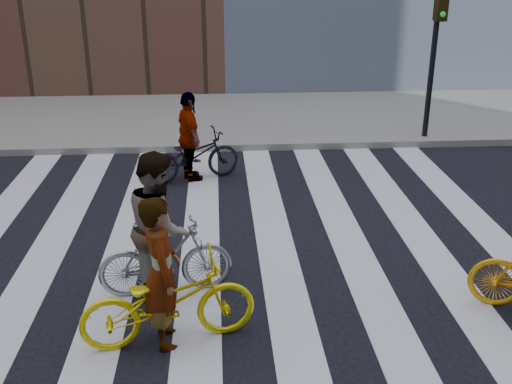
{
  "coord_description": "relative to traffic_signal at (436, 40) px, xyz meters",
  "views": [
    {
      "loc": [
        -0.27,
        -7.31,
        4.03
      ],
      "look_at": [
        0.25,
        0.3,
        0.95
      ],
      "focal_mm": 42.0,
      "sensor_mm": 36.0,
      "label": 1
    }
  ],
  "objects": [
    {
      "name": "rider_left",
      "position": [
        -5.29,
        -7.02,
        -1.41
      ],
      "size": [
        0.53,
        0.7,
        1.73
      ],
      "primitive_type": "imported",
      "rotation": [
        0.0,
        0.0,
        1.76
      ],
      "color": "slate",
      "rests_on": "ground"
    },
    {
      "name": "bike_dark_rear",
      "position": [
        -5.13,
        -1.98,
        -1.81
      ],
      "size": [
        1.91,
        1.21,
        0.95
      ],
      "primitive_type": "imported",
      "rotation": [
        0.0,
        0.0,
        1.92
      ],
      "color": "black",
      "rests_on": "ground"
    },
    {
      "name": "ground",
      "position": [
        -4.4,
        -5.32,
        -2.28
      ],
      "size": [
        100.0,
        100.0,
        0.0
      ],
      "primitive_type": "plane",
      "color": "black",
      "rests_on": "ground"
    },
    {
      "name": "bike_silver_mid",
      "position": [
        -5.34,
        -6.01,
        -1.78
      ],
      "size": [
        1.71,
        0.68,
        1.0
      ],
      "primitive_type": "imported",
      "rotation": [
        0.0,
        0.0,
        1.7
      ],
      "color": "#96999F",
      "rests_on": "ground"
    },
    {
      "name": "traffic_signal",
      "position": [
        0.0,
        0.0,
        0.0
      ],
      "size": [
        0.22,
        0.42,
        3.33
      ],
      "color": "black",
      "rests_on": "ground"
    },
    {
      "name": "rider_rear",
      "position": [
        -5.18,
        -1.98,
        -1.44
      ],
      "size": [
        0.72,
        1.07,
        1.68
      ],
      "primitive_type": "imported",
      "rotation": [
        0.0,
        0.0,
        1.92
      ],
      "color": "slate",
      "rests_on": "ground"
    },
    {
      "name": "bike_yellow_left",
      "position": [
        -5.24,
        -7.02,
        -1.78
      ],
      "size": [
        2.0,
        1.01,
        1.0
      ],
      "primitive_type": "imported",
      "rotation": [
        0.0,
        0.0,
        1.76
      ],
      "color": "yellow",
      "rests_on": "ground"
    },
    {
      "name": "zebra_crosswalk",
      "position": [
        -4.4,
        -5.32,
        -2.27
      ],
      "size": [
        8.25,
        10.0,
        0.01
      ],
      "color": "silver",
      "rests_on": "ground"
    },
    {
      "name": "rider_mid",
      "position": [
        -5.39,
        -6.01,
        -1.34
      ],
      "size": [
        0.82,
        0.99,
        1.88
      ],
      "primitive_type": "imported",
      "rotation": [
        0.0,
        0.0,
        1.7
      ],
      "color": "slate",
      "rests_on": "ground"
    },
    {
      "name": "sidewalk_far",
      "position": [
        -4.4,
        2.18,
        -2.2
      ],
      "size": [
        100.0,
        5.0,
        0.15
      ],
      "primitive_type": "cube",
      "color": "gray",
      "rests_on": "ground"
    }
  ]
}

